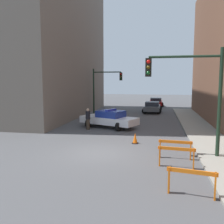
% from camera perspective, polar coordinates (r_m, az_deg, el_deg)
% --- Properties ---
extents(ground_plane, '(120.00, 120.00, 0.00)m').
position_cam_1_polar(ground_plane, '(13.30, -3.02, -9.33)').
color(ground_plane, '#4C4C4F').
extents(sidewalk_right, '(2.40, 44.00, 0.12)m').
position_cam_1_polar(sidewalk_right, '(13.33, 24.29, -9.65)').
color(sidewalk_right, gray).
rests_on(sidewalk_right, ground_plane).
extents(building_corner_left, '(14.00, 20.00, 23.81)m').
position_cam_1_polar(building_corner_left, '(31.45, -19.89, 21.66)').
color(building_corner_left, '#6B6056').
rests_on(building_corner_left, ground_plane).
extents(traffic_light_near, '(3.64, 0.35, 5.20)m').
position_cam_1_polar(traffic_light_near, '(12.69, 18.41, 5.71)').
color(traffic_light_near, black).
rests_on(traffic_light_near, sidewalk_right).
extents(traffic_light_far, '(3.44, 0.35, 5.20)m').
position_cam_1_polar(traffic_light_far, '(28.94, -2.11, 6.32)').
color(traffic_light_far, black).
rests_on(traffic_light_far, ground_plane).
extents(police_car, '(5.05, 3.56, 1.52)m').
position_cam_1_polar(police_car, '(20.27, -0.61, -1.55)').
color(police_car, white).
rests_on(police_car, ground_plane).
extents(parked_car_near, '(2.37, 4.36, 1.31)m').
position_cam_1_polar(parked_car_near, '(30.52, 9.19, 1.15)').
color(parked_car_near, '#474C51').
rests_on(parked_car_near, ground_plane).
extents(parked_car_mid, '(2.28, 4.30, 1.31)m').
position_cam_1_polar(parked_car_mid, '(37.87, 9.99, 2.26)').
color(parked_car_mid, maroon).
rests_on(parked_car_mid, ground_plane).
extents(pedestrian_crossing, '(0.44, 0.44, 1.66)m').
position_cam_1_polar(pedestrian_crossing, '(19.50, -5.52, -1.51)').
color(pedestrian_crossing, '#382D23').
rests_on(pedestrian_crossing, ground_plane).
extents(barrier_front, '(1.58, 0.42, 0.90)m').
position_cam_1_polar(barrier_front, '(8.77, 17.72, -14.20)').
color(barrier_front, orange).
rests_on(barrier_front, ground_plane).
extents(barrier_mid, '(1.60, 0.30, 0.90)m').
position_cam_1_polar(barrier_mid, '(11.34, 14.52, -9.20)').
color(barrier_mid, orange).
rests_on(barrier_mid, ground_plane).
extents(barrier_back, '(1.60, 0.29, 0.90)m').
position_cam_1_polar(barrier_back, '(12.57, 14.25, -7.59)').
color(barrier_back, orange).
rests_on(barrier_back, ground_plane).
extents(traffic_cone, '(0.36, 0.36, 0.66)m').
position_cam_1_polar(traffic_cone, '(15.23, 5.30, -6.00)').
color(traffic_cone, black).
rests_on(traffic_cone, ground_plane).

